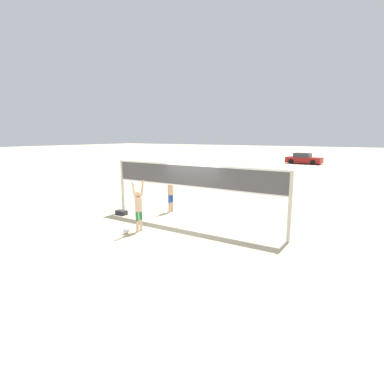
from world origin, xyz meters
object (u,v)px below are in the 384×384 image
at_px(parked_car_near, 304,159).
at_px(player_spiker, 139,205).
at_px(volleyball, 126,231).
at_px(gear_bag, 121,213).
at_px(volleyball_net, 192,182).
at_px(player_blocker, 171,190).

bearing_deg(parked_car_near, player_spiker, -83.33).
height_order(player_spiker, volleyball, player_spiker).
height_order(volleyball, gear_bag, volleyball).
relative_size(volleyball_net, player_spiker, 4.07).
distance_m(volleyball_net, gear_bag, 4.00).
bearing_deg(volleyball_net, player_spiker, -123.45).
relative_size(volleyball_net, volleyball, 34.96).
height_order(gear_bag, parked_car_near, parked_car_near).
bearing_deg(player_spiker, volleyball, 154.07).
xyz_separation_m(volleyball, gear_bag, (-2.16, 1.87, -0.01)).
bearing_deg(player_blocker, volleyball, 8.67).
xyz_separation_m(player_blocker, parked_car_near, (-0.38, 29.77, -0.45)).
distance_m(volleyball_net, volleyball, 3.20).
distance_m(player_blocker, gear_bag, 2.52).
relative_size(volleyball, gear_bag, 0.43).
height_order(player_blocker, volleyball, player_blocker).
xyz_separation_m(volleyball, parked_car_near, (-0.92, 33.32, 0.52)).
xyz_separation_m(volleyball_net, gear_bag, (-3.61, -0.45, -1.67)).
relative_size(gear_bag, parked_car_near, 0.11).
bearing_deg(gear_bag, volleyball, -41.00).
bearing_deg(volleyball, gear_bag, 139.00).
bearing_deg(player_blocker, gear_bag, -44.03).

